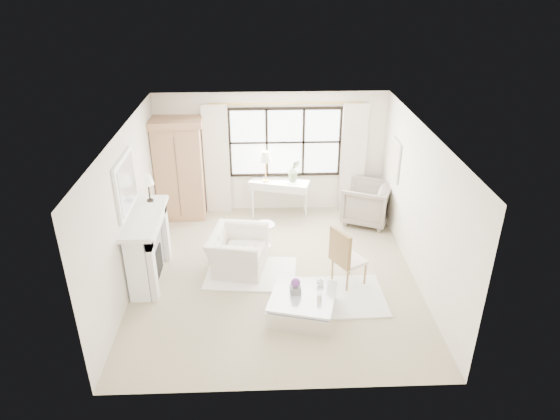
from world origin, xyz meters
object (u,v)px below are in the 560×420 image
(club_armchair, at_px, (238,251))
(console_table, at_px, (279,197))
(armoire, at_px, (179,169))
(coffee_table, at_px, (303,305))

(club_armchair, bearing_deg, console_table, -9.78)
(armoire, height_order, coffee_table, armoire)
(armoire, relative_size, coffee_table, 1.84)
(console_table, xyz_separation_m, coffee_table, (0.24, -3.63, -0.22))
(console_table, distance_m, coffee_table, 3.65)
(armoire, bearing_deg, club_armchair, -61.39)
(console_table, bearing_deg, armoire, -163.03)
(console_table, xyz_separation_m, club_armchair, (-0.85, -2.20, -0.04))
(armoire, distance_m, coffee_table, 4.43)
(armoire, distance_m, console_table, 2.28)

